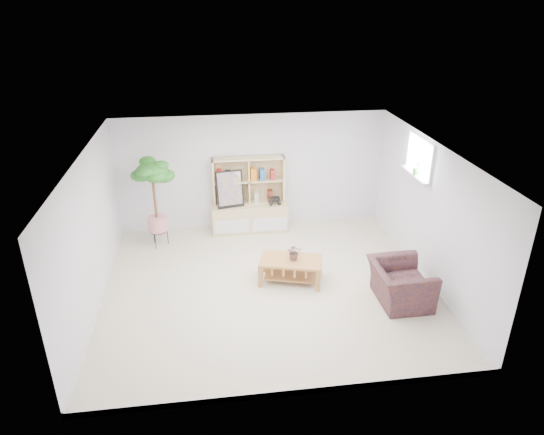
{
  "coord_description": "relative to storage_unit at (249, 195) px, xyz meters",
  "views": [
    {
      "loc": [
        -0.88,
        -6.96,
        4.55
      ],
      "look_at": [
        0.14,
        0.48,
        1.08
      ],
      "focal_mm": 32.0,
      "sensor_mm": 36.0,
      "label": 1
    }
  ],
  "objects": [
    {
      "name": "storage_unit",
      "position": [
        0.0,
        0.0,
        0.0
      ],
      "size": [
        1.57,
        0.53,
        1.57
      ],
      "primitive_type": null,
      "color": "tan",
      "rests_on": "floor"
    },
    {
      "name": "baseboard",
      "position": [
        0.09,
        -2.24,
        -0.73
      ],
      "size": [
        5.5,
        5.0,
        0.1
      ],
      "primitive_type": null,
      "color": "silver",
      "rests_on": "floor"
    },
    {
      "name": "walls",
      "position": [
        0.09,
        -2.24,
        0.42
      ],
      "size": [
        5.51,
        5.01,
        2.4
      ],
      "color": "silver",
      "rests_on": "floor"
    },
    {
      "name": "coffee_table",
      "position": [
        0.51,
        -2.11,
        -0.57
      ],
      "size": [
        1.16,
        0.84,
        0.43
      ],
      "primitive_type": null,
      "rotation": [
        0.0,
        0.0,
        -0.28
      ],
      "color": "#AD7D34",
      "rests_on": "floor"
    },
    {
      "name": "poster",
      "position": [
        -0.4,
        -0.07,
        0.18
      ],
      "size": [
        0.56,
        0.23,
        0.76
      ],
      "primitive_type": null,
      "rotation": [
        0.0,
        0.0,
        0.2
      ],
      "color": "gold",
      "rests_on": "storage_unit"
    },
    {
      "name": "armchair",
      "position": [
        2.14,
        -2.94,
        -0.41
      ],
      "size": [
        0.88,
        1.01,
        0.74
      ],
      "primitive_type": "imported",
      "rotation": [
        0.0,
        0.0,
        1.59
      ],
      "color": "#131A37",
      "rests_on": "floor"
    },
    {
      "name": "sill_plant",
      "position": [
        2.76,
        -1.68,
        1.04
      ],
      "size": [
        0.16,
        0.14,
        0.25
      ],
      "primitive_type": "imported",
      "rotation": [
        0.0,
        0.0,
        -0.24
      ],
      "color": "#1A6816",
      "rests_on": "window_sill"
    },
    {
      "name": "toy_truck",
      "position": [
        0.52,
        -0.05,
        -0.11
      ],
      "size": [
        0.33,
        0.24,
        0.17
      ],
      "primitive_type": null,
      "rotation": [
        0.0,
        0.0,
        0.07
      ],
      "color": "black",
      "rests_on": "storage_unit"
    },
    {
      "name": "window_sill",
      "position": [
        2.76,
        -1.64,
        0.9
      ],
      "size": [
        0.14,
        1.0,
        0.04
      ],
      "primitive_type": "cube",
      "color": "silver",
      "rests_on": "walls"
    },
    {
      "name": "floor",
      "position": [
        0.09,
        -2.24,
        -0.78
      ],
      "size": [
        5.5,
        5.0,
        0.01
      ],
      "primitive_type": "cube",
      "color": "#C0AE8B",
      "rests_on": "ground"
    },
    {
      "name": "ceiling",
      "position": [
        0.09,
        -2.24,
        1.62
      ],
      "size": [
        5.5,
        5.0,
        0.01
      ],
      "primitive_type": "cube",
      "color": "white",
      "rests_on": "walls"
    },
    {
      "name": "table_plant",
      "position": [
        0.57,
        -2.11,
        -0.21
      ],
      "size": [
        0.29,
        0.26,
        0.28
      ],
      "primitive_type": "imported",
      "rotation": [
        0.0,
        0.0,
        -0.19
      ],
      "color": "#124D14",
      "rests_on": "coffee_table"
    },
    {
      "name": "floor_tree",
      "position": [
        -1.85,
        -0.44,
        0.11
      ],
      "size": [
        0.76,
        0.76,
        1.78
      ],
      "primitive_type": null,
      "rotation": [
        0.0,
        0.0,
        0.17
      ],
      "color": "#1A6816",
      "rests_on": "floor"
    },
    {
      "name": "window",
      "position": [
        2.82,
        -1.64,
        1.22
      ],
      "size": [
        0.1,
        0.98,
        0.68
      ],
      "primitive_type": null,
      "color": "#C5D9FF",
      "rests_on": "walls"
    }
  ]
}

